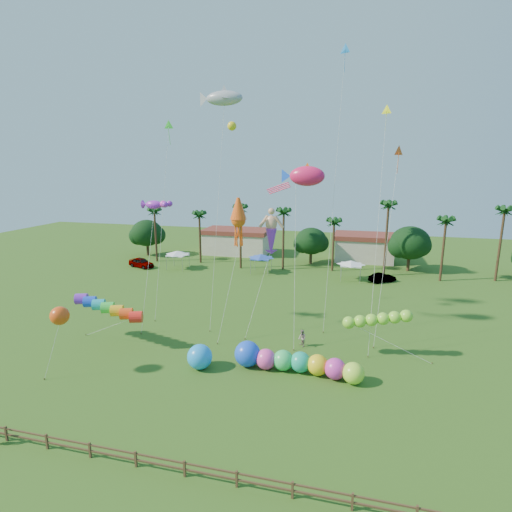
% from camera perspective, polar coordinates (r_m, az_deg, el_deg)
% --- Properties ---
extents(ground, '(160.00, 160.00, 0.00)m').
position_cam_1_polar(ground, '(29.90, -5.07, -21.42)').
color(ground, '#285116').
rests_on(ground, ground).
extents(tree_line, '(69.46, 8.91, 11.00)m').
position_cam_1_polar(tree_line, '(68.58, 9.93, 2.08)').
color(tree_line, '#3A2819').
rests_on(tree_line, ground).
extents(buildings_row, '(35.00, 7.00, 4.00)m').
position_cam_1_polar(buildings_row, '(75.62, 5.19, 1.45)').
color(buildings_row, beige).
rests_on(buildings_row, ground).
extents(tent_row, '(31.00, 4.00, 0.60)m').
position_cam_1_polar(tent_row, '(62.91, 0.60, -0.11)').
color(tent_row, white).
rests_on(tent_row, ground).
extents(fence, '(36.12, 0.12, 1.00)m').
position_cam_1_polar(fence, '(25.11, -10.18, -27.53)').
color(fence, brown).
rests_on(fence, ground).
extents(car_a, '(5.13, 3.39, 1.62)m').
position_cam_1_polar(car_a, '(70.08, -16.08, -0.91)').
color(car_a, '#4C4C54').
rests_on(car_a, ground).
extents(car_b, '(4.11, 3.42, 1.33)m').
position_cam_1_polar(car_b, '(61.75, 17.60, -2.97)').
color(car_b, '#4C4C54').
rests_on(car_b, ground).
extents(spectator_b, '(0.97, 1.02, 1.66)m').
position_cam_1_polar(spectator_b, '(38.79, 6.60, -11.60)').
color(spectator_b, gray).
rests_on(spectator_b, ground).
extents(caterpillar_inflatable, '(10.87, 2.73, 2.21)m').
position_cam_1_polar(caterpillar_inflatable, '(34.30, 5.20, -14.81)').
color(caterpillar_inflatable, '#FF43AD').
rests_on(caterpillar_inflatable, ground).
extents(blue_ball, '(2.12, 2.12, 2.12)m').
position_cam_1_polar(blue_ball, '(34.99, -8.05, -14.06)').
color(blue_ball, '#1C94FD').
rests_on(blue_ball, ground).
extents(rainbow_tube, '(8.82, 2.71, 3.75)m').
position_cam_1_polar(rainbow_tube, '(39.69, -19.22, -7.97)').
color(rainbow_tube, red).
rests_on(rainbow_tube, ground).
extents(green_worm, '(10.21, 1.20, 3.77)m').
position_cam_1_polar(green_worm, '(37.00, 13.11, -9.25)').
color(green_worm, '#89E132').
rests_on(green_worm, ground).
extents(orange_ball_kite, '(2.05, 2.00, 5.90)m').
position_cam_1_polar(orange_ball_kite, '(35.61, -26.24, -7.67)').
color(orange_ball_kite, '#EE4B13').
rests_on(orange_ball_kite, ground).
extents(merman_kite, '(2.83, 5.01, 12.21)m').
position_cam_1_polar(merman_kite, '(40.81, 2.19, 3.08)').
color(merman_kite, tan).
rests_on(merman_kite, ground).
extents(fish_kite, '(5.44, 7.26, 16.88)m').
position_cam_1_polar(fish_kite, '(39.84, 7.30, 11.25)').
color(fish_kite, '#F01A59').
rests_on(fish_kite, ground).
extents(shark_kite, '(5.54, 7.08, 24.48)m').
position_cam_1_polar(shark_kite, '(44.14, -4.55, 21.54)').
color(shark_kite, '#9BA0A9').
rests_on(shark_kite, ground).
extents(squid_kite, '(1.99, 5.34, 13.83)m').
position_cam_1_polar(squid_kite, '(39.90, -2.53, 5.13)').
color(squid_kite, '#F15413').
rests_on(squid_kite, ground).
extents(lobster_kite, '(3.56, 4.60, 13.51)m').
position_cam_1_polar(lobster_kite, '(42.39, -14.36, 7.11)').
color(lobster_kite, purple).
rests_on(lobster_kite, ground).
extents(delta_kite_red, '(1.94, 5.35, 18.70)m').
position_cam_1_polar(delta_kite_red, '(41.28, 19.68, 13.46)').
color(delta_kite_red, '#F9591B').
rests_on(delta_kite_red, ground).
extents(delta_kite_yellow, '(1.03, 4.46, 22.00)m').
position_cam_1_polar(delta_kite_yellow, '(38.57, 18.08, 18.21)').
color(delta_kite_yellow, '#F8FF1A').
rests_on(delta_kite_yellow, ground).
extents(delta_kite_green, '(1.35, 4.39, 21.62)m').
position_cam_1_polar(delta_kite_green, '(46.28, -12.41, 17.24)').
color(delta_kite_green, '#35D833').
rests_on(delta_kite_green, ground).
extents(delta_kite_blue, '(1.40, 3.86, 28.18)m').
position_cam_1_polar(delta_kite_blue, '(43.37, 12.54, 26.00)').
color(delta_kite_blue, blue).
rests_on(delta_kite_blue, ground).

